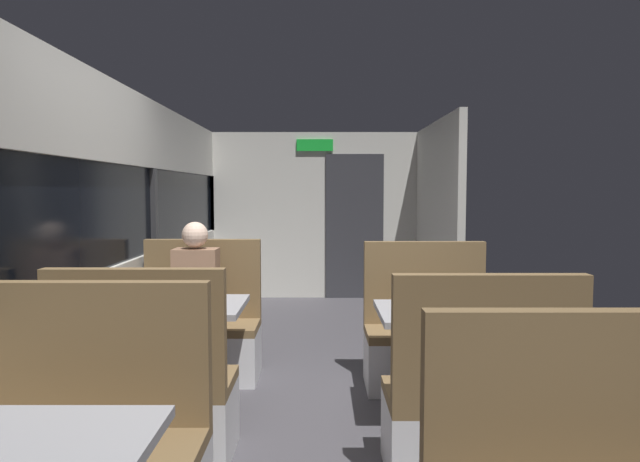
{
  "coord_description": "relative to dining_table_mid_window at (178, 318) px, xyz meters",
  "views": [
    {
      "loc": [
        0.07,
        -3.71,
        1.5
      ],
      "look_at": [
        0.06,
        2.33,
        1.07
      ],
      "focal_mm": 31.87,
      "sensor_mm": 36.0,
      "label": 1
    }
  ],
  "objects": [
    {
      "name": "seated_passenger",
      "position": [
        0.0,
        0.63,
        -0.1
      ],
      "size": [
        0.47,
        0.55,
        1.26
      ],
      "color": "#26262D",
      "rests_on": "ground_plane"
    },
    {
      "name": "bench_mid_window_facing_end",
      "position": [
        0.0,
        -0.7,
        -0.31
      ],
      "size": [
        0.95,
        0.5,
        1.1
      ],
      "color": "silver",
      "rests_on": "ground_plane"
    },
    {
      "name": "bench_mid_window_facing_entry",
      "position": [
        0.0,
        0.7,
        -0.31
      ],
      "size": [
        0.95,
        0.5,
        1.1
      ],
      "color": "silver",
      "rests_on": "ground_plane"
    },
    {
      "name": "dining_table_rear_aisle",
      "position": [
        1.79,
        -0.2,
        0.0
      ],
      "size": [
        0.9,
        0.7,
        0.74
      ],
      "color": "#9E9EA3",
      "rests_on": "ground_plane"
    },
    {
      "name": "dining_table_mid_window",
      "position": [
        0.0,
        0.0,
        0.0
      ],
      "size": [
        0.9,
        0.7,
        0.74
      ],
      "color": "#9E9EA3",
      "rests_on": "ground_plane"
    },
    {
      "name": "ground_plane",
      "position": [
        0.89,
        -0.07,
        -0.65
      ],
      "size": [
        3.3,
        9.2,
        0.02
      ],
      "primitive_type": "cube",
      "color": "#423F44"
    },
    {
      "name": "carriage_end_bulkhead",
      "position": [
        0.95,
        4.13,
        0.5
      ],
      "size": [
        2.9,
        0.11,
        2.3
      ],
      "color": "beige",
      "rests_on": "ground_plane"
    },
    {
      "name": "carriage_window_panel_left",
      "position": [
        -0.56,
        -0.07,
        0.47
      ],
      "size": [
        0.09,
        8.48,
        2.3
      ],
      "color": "beige",
      "rests_on": "ground_plane"
    },
    {
      "name": "bench_rear_aisle_facing_entry",
      "position": [
        1.79,
        0.5,
        -0.31
      ],
      "size": [
        0.95,
        0.5,
        1.1
      ],
      "color": "silver",
      "rests_on": "ground_plane"
    },
    {
      "name": "carriage_aisle_panel_right",
      "position": [
        2.34,
        2.93,
        0.51
      ],
      "size": [
        0.08,
        2.4,
        2.3
      ],
      "primitive_type": "cube",
      "color": "beige",
      "rests_on": "ground_plane"
    },
    {
      "name": "bench_rear_aisle_facing_end",
      "position": [
        1.79,
        -0.9,
        -0.31
      ],
      "size": [
        0.95,
        0.5,
        1.1
      ],
      "color": "silver",
      "rests_on": "ground_plane"
    }
  ]
}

